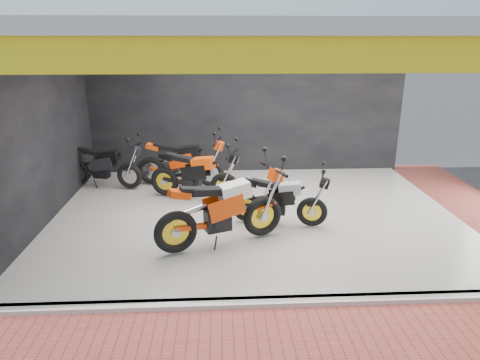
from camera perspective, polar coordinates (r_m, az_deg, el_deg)
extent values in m
plane|color=#2D2D30|center=(6.96, 3.36, -11.62)|extent=(80.00, 80.00, 0.00)
cube|color=silver|center=(8.72, 1.97, -4.78)|extent=(8.00, 6.00, 0.10)
cube|color=beige|center=(8.02, 2.26, 19.24)|extent=(8.40, 6.40, 0.20)
cube|color=black|center=(11.25, 0.73, 9.53)|extent=(8.20, 0.20, 3.50)
cube|color=black|center=(8.85, -25.52, 5.33)|extent=(0.20, 6.20, 3.50)
cube|color=yellow|center=(5.04, 5.34, 16.33)|extent=(8.40, 0.30, 0.40)
cube|color=yellow|center=(9.27, 28.66, 15.15)|extent=(0.30, 6.40, 0.40)
cube|color=silver|center=(6.07, 4.43, -16.00)|extent=(8.00, 0.20, 0.10)
cube|color=maroon|center=(5.48, 5.50, -20.88)|extent=(9.00, 1.40, 0.03)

